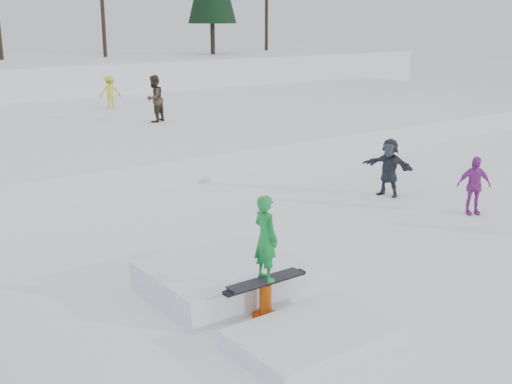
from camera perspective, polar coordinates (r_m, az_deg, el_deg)
ground at (r=12.70m, az=3.55°, el=-7.08°), size 120.00×120.00×0.00m
snow_midrise at (r=26.48m, az=-19.21°, el=4.83°), size 50.00×18.00×0.80m
walker_olive at (r=25.77m, az=-9.03°, el=8.19°), size 1.12×1.04×1.84m
walker_ygreen at (r=30.09m, az=-12.84°, el=8.67°), size 1.07×0.80×1.48m
spectator_purple at (r=16.99m, az=18.79°, el=0.55°), size 0.93×0.77×1.49m
spectator_dark at (r=18.12m, az=11.74°, el=2.16°), size 0.88×1.57×1.62m
jib_rail_feature at (r=11.16m, az=-0.96°, el=-8.63°), size 2.60×4.40×2.11m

